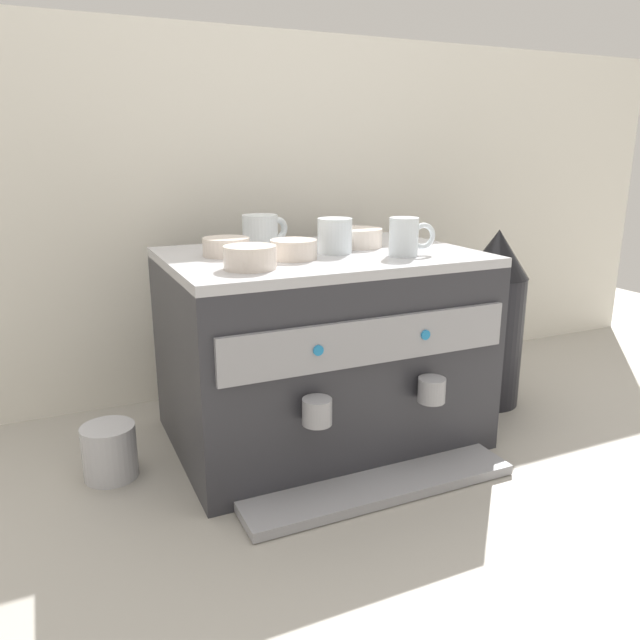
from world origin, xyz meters
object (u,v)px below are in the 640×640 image
Objects in this scene: ceramic_bowl_2 at (250,258)px; ceramic_bowl_0 at (226,247)px; ceramic_cup_2 at (262,231)px; ceramic_cup_0 at (406,237)px; ceramic_bowl_1 at (293,250)px; milk_pitcher at (110,452)px; ceramic_bowl_3 at (357,238)px; coffee_grinder at (493,318)px; ceramic_cup_1 at (335,235)px; espresso_machine at (321,348)px.

ceramic_bowl_0 is at bearing 89.54° from ceramic_bowl_2.
ceramic_cup_2 is 0.28m from ceramic_bowl_2.
ceramic_cup_0 is at bearing 0.75° from ceramic_bowl_2.
milk_pitcher is (-0.39, 0.05, -0.40)m from ceramic_bowl_1.
ceramic_bowl_3 is 0.44m from coffee_grinder.
ceramic_bowl_3 is (0.08, 0.06, -0.02)m from ceramic_cup_1.
ceramic_bowl_0 is at bearing 175.66° from coffee_grinder.
ceramic_bowl_0 is at bearing 164.74° from ceramic_cup_1.
coffee_grinder is at bearing 4.54° from ceramic_bowl_1.
ceramic_cup_0 is 0.24m from ceramic_bowl_1.
ceramic_bowl_3 reaches higher than milk_pitcher.
coffee_grinder is at bearing 1.16° from ceramic_cup_1.
ceramic_bowl_2 is (-0.11, -0.26, -0.02)m from ceramic_cup_2.
coffee_grinder is (0.58, 0.05, -0.22)m from ceramic_bowl_1.
ceramic_cup_0 is at bearing -47.52° from ceramic_cup_2.
ceramic_cup_2 is at bearing 153.74° from ceramic_bowl_3.
ceramic_bowl_2 is at bearing -170.76° from coffee_grinder.
ceramic_cup_0 is 0.23× the size of coffee_grinder.
ceramic_bowl_3 is at bearing 33.99° from ceramic_cup_1.
ceramic_bowl_2 is at bearing -149.74° from espresso_machine.
ceramic_bowl_3 is at bearing -0.83° from ceramic_bowl_0.
ceramic_cup_0 reaches higher than espresso_machine.
milk_pitcher is (-0.48, 0.00, -0.16)m from espresso_machine.
ceramic_cup_1 is at bearing -146.01° from ceramic_bowl_3.
milk_pitcher is (-0.28, 0.12, -0.40)m from ceramic_bowl_2.
ceramic_cup_0 is 0.35m from ceramic_bowl_2.
coffee_grinder is at bearing -14.18° from ceramic_cup_2.
ceramic_cup_0 is 1.04× the size of ceramic_bowl_0.
ceramic_cup_0 reaches higher than ceramic_cup_1.
espresso_machine is at bearing 151.81° from ceramic_cup_1.
ceramic_cup_1 is 1.16× the size of ceramic_bowl_1.
espresso_machine is 5.91× the size of milk_pitcher.
coffee_grinder is (0.69, -0.05, -0.22)m from ceramic_bowl_0.
espresso_machine is at bearing 142.20° from ceramic_cup_0.
ceramic_cup_1 is at bearing -178.84° from coffee_grinder.
ceramic_cup_2 is 1.25× the size of ceramic_bowl_1.
coffee_grinder is (0.69, 0.11, -0.22)m from ceramic_bowl_2.
ceramic_bowl_0 is (-0.11, -0.09, -0.02)m from ceramic_cup_2.
ceramic_cup_1 reaches higher than espresso_machine.
ceramic_cup_1 is 0.65m from milk_pitcher.
espresso_machine is at bearing 179.43° from coffee_grinder.
ceramic_cup_1 is 0.24m from ceramic_bowl_0.
ceramic_bowl_3 is 1.04× the size of milk_pitcher.
ceramic_cup_2 reaches higher than ceramic_bowl_3.
ceramic_cup_1 reaches higher than ceramic_bowl_0.
milk_pitcher is (-0.39, -0.14, -0.42)m from ceramic_cup_2.
ceramic_bowl_0 reaches higher than coffee_grinder.
espresso_machine is 0.26m from ceramic_cup_1.
ceramic_cup_2 reaches higher than ceramic_bowl_1.
ceramic_bowl_2 is (-0.00, -0.16, 0.00)m from ceramic_bowl_0.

